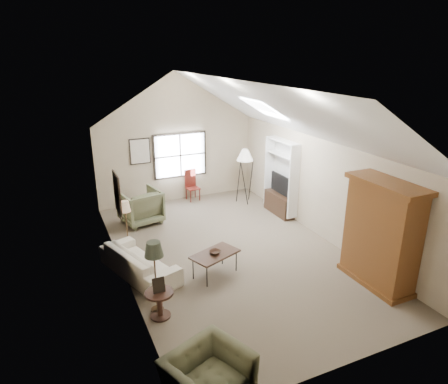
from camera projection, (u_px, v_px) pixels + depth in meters
name	position (u px, v px, depth m)	size (l,w,h in m)	color
room_shell	(232.00, 118.00, 8.45)	(5.01, 8.01, 4.00)	brown
window	(180.00, 155.00, 12.48)	(1.72, 0.08, 1.42)	black
skylight	(264.00, 108.00, 9.72)	(0.80, 1.20, 0.52)	white
wall_art	(129.00, 171.00, 9.89)	(1.97, 3.71, 0.88)	black
armoire	(381.00, 234.00, 7.95)	(0.60, 1.50, 2.20)	brown
tv_alcove	(281.00, 176.00, 11.42)	(0.32, 1.30, 2.10)	white
media_console	(279.00, 204.00, 11.70)	(0.34, 1.18, 0.60)	#382316
tv_panel	(280.00, 184.00, 11.49)	(0.05, 0.90, 0.55)	black
sofa	(139.00, 261.00, 8.51)	(2.06, 0.80, 0.60)	white
armchair_near	(208.00, 378.00, 5.43)	(1.08, 0.94, 0.70)	#595B40
armchair_far	(141.00, 206.00, 11.04)	(1.01, 1.04, 0.95)	#5D6144
coffee_table	(215.00, 264.00, 8.49)	(1.01, 0.56, 0.52)	#3B1F18
bowl	(215.00, 252.00, 8.39)	(0.24, 0.24, 0.06)	#3C2618
side_table	(160.00, 304.00, 7.15)	(0.52, 0.52, 0.52)	#391F17
side_chair	(193.00, 186.00, 12.70)	(0.38, 0.38, 0.98)	maroon
tripod_lamp	(245.00, 176.00, 12.38)	(0.51, 0.51, 1.75)	white
dark_lamp	(155.00, 276.00, 7.17)	(0.34, 0.34, 1.43)	black
tan_lamp	(127.00, 226.00, 9.43)	(0.26, 0.26, 1.29)	tan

